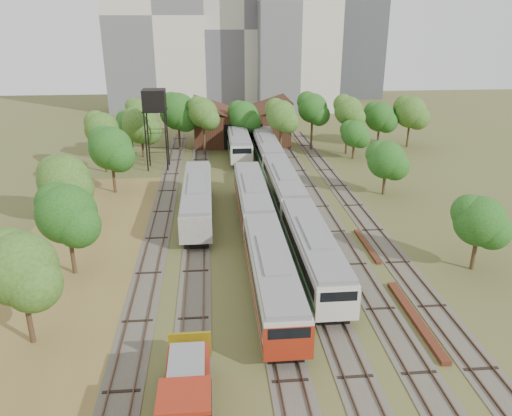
{
  "coord_description": "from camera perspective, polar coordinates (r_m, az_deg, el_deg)",
  "views": [
    {
      "loc": [
        -6.29,
        -28.09,
        20.5
      ],
      "look_at": [
        -1.99,
        18.79,
        2.5
      ],
      "focal_mm": 35.0,
      "sensor_mm": 36.0,
      "label": 1
    }
  ],
  "objects": [
    {
      "name": "dry_grass_patch",
      "position": [
        43.11,
        -20.56,
        -8.91
      ],
      "size": [
        14.0,
        60.0,
        0.04
      ],
      "primitive_type": "cube",
      "color": "brown",
      "rests_on": "ground"
    },
    {
      "name": "tower_centre",
      "position": [
        128.38,
        -1.64,
        19.8
      ],
      "size": [
        20.0,
        18.0,
        36.0
      ],
      "primitive_type": "cube",
      "color": "#BAB7A9",
      "rests_on": "ground"
    },
    {
      "name": "tower_right",
      "position": [
        121.84,
        4.7,
        22.51
      ],
      "size": [
        18.0,
        16.0,
        48.0
      ],
      "primitive_type": "cube",
      "color": "beige",
      "rests_on": "ground"
    },
    {
      "name": "water_tower",
      "position": [
        72.22,
        -11.54,
        11.75
      ],
      "size": [
        3.26,
        3.26,
        11.26
      ],
      "color": "black",
      "rests_on": "ground"
    },
    {
      "name": "tower_far_right",
      "position": [
        143.99,
        11.58,
        17.94
      ],
      "size": [
        12.0,
        12.0,
        28.0
      ],
      "primitive_type": "cube",
      "color": "#3F4246",
      "rests_on": "ground"
    },
    {
      "name": "tree_band_far",
      "position": [
        80.97,
        1.21,
        10.59
      ],
      "size": [
        49.23,
        10.73,
        9.41
      ],
      "color": "#382616",
      "rests_on": "ground"
    },
    {
      "name": "rail_pile_far",
      "position": [
        48.89,
        12.54,
        -4.25
      ],
      "size": [
        0.46,
        7.32,
        0.24
      ],
      "primitive_type": "cube",
      "color": "#562818",
      "rests_on": "ground"
    },
    {
      "name": "rail_pile_near",
      "position": [
        38.61,
        17.77,
        -11.98
      ],
      "size": [
        0.67,
        10.11,
        0.34
      ],
      "primitive_type": "cube",
      "color": "#562818",
      "rests_on": "ground"
    },
    {
      "name": "tracks",
      "position": [
        57.17,
        0.75,
        -0.04
      ],
      "size": [
        24.6,
        80.0,
        0.19
      ],
      "color": "#4C473D",
      "rests_on": "ground"
    },
    {
      "name": "maintenance_shed",
      "position": [
        88.0,
        -1.72,
        9.39
      ],
      "size": [
        16.45,
        11.55,
        7.58
      ],
      "color": "#321D12",
      "rests_on": "ground"
    },
    {
      "name": "railcar_red_set",
      "position": [
        46.2,
        0.52,
        -2.62
      ],
      "size": [
        3.13,
        34.58,
        3.87
      ],
      "color": "black",
      "rests_on": "ground"
    },
    {
      "name": "old_grey_coach",
      "position": [
        54.48,
        -6.74,
        1.06
      ],
      "size": [
        3.14,
        18.0,
        3.89
      ],
      "color": "black",
      "rests_on": "ground"
    },
    {
      "name": "railcar_rear",
      "position": [
        78.63,
        -1.99,
        7.39
      ],
      "size": [
        3.23,
        16.08,
        4.01
      ],
      "color": "black",
      "rests_on": "ground"
    },
    {
      "name": "tower_left",
      "position": [
        123.65,
        -11.43,
        20.78
      ],
      "size": [
        22.0,
        16.0,
        42.0
      ],
      "primitive_type": "cube",
      "color": "beige",
      "rests_on": "ground"
    },
    {
      "name": "ground",
      "position": [
        35.34,
        6.2,
        -14.67
      ],
      "size": [
        240.0,
        240.0,
        0.0
      ],
      "primitive_type": "plane",
      "color": "#475123",
      "rests_on": "ground"
    },
    {
      "name": "tree_band_left",
      "position": [
        55.91,
        -18.75,
        4.13
      ],
      "size": [
        8.49,
        74.59,
        8.46
      ],
      "color": "#382616",
      "rests_on": "ground"
    },
    {
      "name": "tree_band_right",
      "position": [
        61.32,
        15.71,
        4.82
      ],
      "size": [
        5.66,
        40.78,
        6.72
      ],
      "color": "#382616",
      "rests_on": "ground"
    },
    {
      "name": "shunter_locomotive",
      "position": [
        28.43,
        -7.89,
        -20.77
      ],
      "size": [
        2.67,
        8.1,
        3.5
      ],
      "color": "black",
      "rests_on": "ground"
    },
    {
      "name": "railcar_green_set",
      "position": [
        58.39,
        3.19,
        2.46
      ],
      "size": [
        3.11,
        52.08,
        3.85
      ],
      "color": "black",
      "rests_on": "ground"
    }
  ]
}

